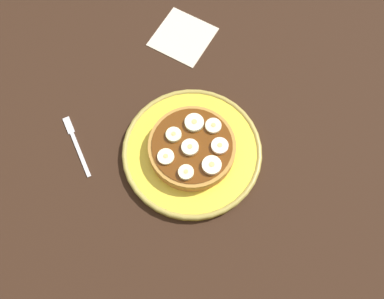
{
  "coord_description": "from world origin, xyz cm",
  "views": [
    {
      "loc": [
        25.44,
        14.32,
        74.76
      ],
      "look_at": [
        0.0,
        0.0,
        2.02
      ],
      "focal_mm": 40.92,
      "sensor_mm": 36.0,
      "label": 1
    }
  ],
  "objects_px": {
    "banana_slice_1": "(186,172)",
    "banana_slice_3": "(174,134)",
    "banana_slice_5": "(194,123)",
    "banana_slice_7": "(213,126)",
    "plate": "(192,152)",
    "banana_slice_4": "(212,165)",
    "fork": "(76,142)",
    "banana_slice_6": "(220,146)",
    "banana_slice_0": "(190,148)",
    "napkin": "(183,37)",
    "pancake_stack": "(191,148)",
    "banana_slice_2": "(166,157)"
  },
  "relations": [
    {
      "from": "plate",
      "to": "banana_slice_7",
      "type": "relative_size",
      "value": 8.8
    },
    {
      "from": "banana_slice_7",
      "to": "banana_slice_6",
      "type": "bearing_deg",
      "value": 44.7
    },
    {
      "from": "banana_slice_5",
      "to": "fork",
      "type": "height_order",
      "value": "banana_slice_5"
    },
    {
      "from": "pancake_stack",
      "to": "banana_slice_5",
      "type": "xyz_separation_m",
      "value": [
        -0.04,
        -0.02,
        0.02
      ]
    },
    {
      "from": "plate",
      "to": "banana_slice_6",
      "type": "height_order",
      "value": "banana_slice_6"
    },
    {
      "from": "banana_slice_0",
      "to": "banana_slice_4",
      "type": "distance_m",
      "value": 0.05
    },
    {
      "from": "banana_slice_5",
      "to": "fork",
      "type": "distance_m",
      "value": 0.22
    },
    {
      "from": "banana_slice_1",
      "to": "banana_slice_6",
      "type": "xyz_separation_m",
      "value": [
        -0.07,
        0.03,
        -0.0
      ]
    },
    {
      "from": "plate",
      "to": "banana_slice_1",
      "type": "bearing_deg",
      "value": 18.28
    },
    {
      "from": "banana_slice_1",
      "to": "banana_slice_7",
      "type": "xyz_separation_m",
      "value": [
        -0.1,
        -0.0,
        -0.0
      ]
    },
    {
      "from": "banana_slice_6",
      "to": "fork",
      "type": "distance_m",
      "value": 0.27
    },
    {
      "from": "fork",
      "to": "banana_slice_6",
      "type": "bearing_deg",
      "value": 114.08
    },
    {
      "from": "banana_slice_6",
      "to": "fork",
      "type": "relative_size",
      "value": 0.27
    },
    {
      "from": "banana_slice_1",
      "to": "plate",
      "type": "bearing_deg",
      "value": -161.72
    },
    {
      "from": "banana_slice_1",
      "to": "banana_slice_4",
      "type": "height_order",
      "value": "same"
    },
    {
      "from": "napkin",
      "to": "fork",
      "type": "xyz_separation_m",
      "value": [
        0.3,
        -0.06,
        0.0
      ]
    },
    {
      "from": "pancake_stack",
      "to": "napkin",
      "type": "height_order",
      "value": "pancake_stack"
    },
    {
      "from": "napkin",
      "to": "banana_slice_3",
      "type": "bearing_deg",
      "value": 26.4
    },
    {
      "from": "banana_slice_3",
      "to": "fork",
      "type": "bearing_deg",
      "value": -60.86
    },
    {
      "from": "banana_slice_1",
      "to": "banana_slice_2",
      "type": "xyz_separation_m",
      "value": [
        -0.01,
        -0.04,
        -0.0
      ]
    },
    {
      "from": "pancake_stack",
      "to": "banana_slice_1",
      "type": "distance_m",
      "value": 0.05
    },
    {
      "from": "pancake_stack",
      "to": "banana_slice_0",
      "type": "height_order",
      "value": "banana_slice_0"
    },
    {
      "from": "banana_slice_0",
      "to": "banana_slice_5",
      "type": "relative_size",
      "value": 0.88
    },
    {
      "from": "plate",
      "to": "banana_slice_4",
      "type": "bearing_deg",
      "value": 69.84
    },
    {
      "from": "pancake_stack",
      "to": "banana_slice_6",
      "type": "distance_m",
      "value": 0.05
    },
    {
      "from": "banana_slice_1",
      "to": "banana_slice_6",
      "type": "height_order",
      "value": "same"
    },
    {
      "from": "banana_slice_0",
      "to": "napkin",
      "type": "xyz_separation_m",
      "value": [
        -0.22,
        -0.14,
        -0.04
      ]
    },
    {
      "from": "banana_slice_3",
      "to": "napkin",
      "type": "distance_m",
      "value": 0.24
    },
    {
      "from": "banana_slice_0",
      "to": "banana_slice_1",
      "type": "distance_m",
      "value": 0.05
    },
    {
      "from": "banana_slice_0",
      "to": "banana_slice_4",
      "type": "relative_size",
      "value": 0.89
    },
    {
      "from": "banana_slice_4",
      "to": "fork",
      "type": "height_order",
      "value": "banana_slice_4"
    },
    {
      "from": "napkin",
      "to": "banana_slice_4",
      "type": "bearing_deg",
      "value": 39.36
    },
    {
      "from": "banana_slice_2",
      "to": "napkin",
      "type": "distance_m",
      "value": 0.29
    },
    {
      "from": "banana_slice_1",
      "to": "banana_slice_3",
      "type": "bearing_deg",
      "value": -134.59
    },
    {
      "from": "pancake_stack",
      "to": "banana_slice_6",
      "type": "relative_size",
      "value": 5.33
    },
    {
      "from": "napkin",
      "to": "banana_slice_6",
      "type": "bearing_deg",
      "value": 43.78
    },
    {
      "from": "banana_slice_1",
      "to": "fork",
      "type": "bearing_deg",
      "value": -80.24
    },
    {
      "from": "pancake_stack",
      "to": "banana_slice_4",
      "type": "xyz_separation_m",
      "value": [
        0.02,
        0.05,
        0.02
      ]
    },
    {
      "from": "banana_slice_3",
      "to": "banana_slice_6",
      "type": "xyz_separation_m",
      "value": [
        -0.02,
        0.08,
        0.0
      ]
    },
    {
      "from": "plate",
      "to": "banana_slice_5",
      "type": "relative_size",
      "value": 7.41
    },
    {
      "from": "napkin",
      "to": "banana_slice_7",
      "type": "bearing_deg",
      "value": 43.62
    },
    {
      "from": "banana_slice_4",
      "to": "napkin",
      "type": "xyz_separation_m",
      "value": [
        -0.23,
        -0.19,
        -0.04
      ]
    },
    {
      "from": "pancake_stack",
      "to": "banana_slice_2",
      "type": "bearing_deg",
      "value": -33.48
    },
    {
      "from": "banana_slice_5",
      "to": "banana_slice_7",
      "type": "height_order",
      "value": "banana_slice_5"
    },
    {
      "from": "banana_slice_3",
      "to": "banana_slice_1",
      "type": "bearing_deg",
      "value": 45.41
    },
    {
      "from": "banana_slice_0",
      "to": "banana_slice_3",
      "type": "bearing_deg",
      "value": -104.51
    },
    {
      "from": "plate",
      "to": "banana_slice_1",
      "type": "height_order",
      "value": "banana_slice_1"
    },
    {
      "from": "plate",
      "to": "banana_slice_7",
      "type": "xyz_separation_m",
      "value": [
        -0.05,
        0.02,
        0.03
      ]
    },
    {
      "from": "banana_slice_4",
      "to": "banana_slice_5",
      "type": "xyz_separation_m",
      "value": [
        -0.06,
        -0.07,
        -0.0
      ]
    },
    {
      "from": "banana_slice_3",
      "to": "banana_slice_4",
      "type": "height_order",
      "value": "banana_slice_4"
    }
  ]
}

